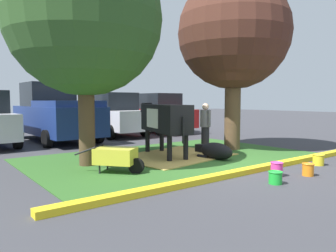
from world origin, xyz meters
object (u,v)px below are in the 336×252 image
at_px(bucket_green, 275,177).
at_px(hatchback_white, 112,115).
at_px(bucket_orange, 308,169).
at_px(pickup_truck_maroon, 55,114).
at_px(bucket_pink, 277,169).
at_px(sedan_red, 157,113).
at_px(cow_holstein, 164,119).
at_px(shade_tree_left, 85,18).
at_px(wheelbarrow, 117,156).
at_px(shade_tree_right, 234,34).
at_px(person_handler, 205,126).
at_px(bucket_yellow, 318,160).
at_px(calf_lying, 215,151).

relative_size(bucket_green, hatchback_white, 0.06).
bearing_deg(bucket_orange, pickup_truck_maroon, 103.56).
bearing_deg(bucket_pink, sedan_red, 69.35).
bearing_deg(cow_holstein, pickup_truck_maroon, 102.86).
xyz_separation_m(shade_tree_left, bucket_orange, (3.44, -4.02, -3.55)).
height_order(bucket_green, bucket_pink, bucket_pink).
height_order(wheelbarrow, bucket_pink, wheelbarrow).
bearing_deg(wheelbarrow, shade_tree_right, 9.22).
bearing_deg(hatchback_white, bucket_orange, -92.47).
distance_m(person_handler, bucket_green, 4.30).
xyz_separation_m(bucket_green, bucket_yellow, (2.50, 0.43, 0.02)).
height_order(bucket_green, sedan_red, sedan_red).
xyz_separation_m(person_handler, bucket_yellow, (0.73, -3.42, -0.69)).
relative_size(cow_holstein, bucket_orange, 11.05).
height_order(person_handler, bucket_yellow, person_handler).
distance_m(shade_tree_right, cow_holstein, 3.80).
bearing_deg(person_handler, shade_tree_left, 177.98).
bearing_deg(wheelbarrow, person_handler, 15.42).
distance_m(shade_tree_right, bucket_green, 5.86).
bearing_deg(bucket_yellow, bucket_green, -170.16).
bearing_deg(calf_lying, sedan_red, 66.28).
bearing_deg(bucket_orange, wheelbarrow, 138.90).
height_order(shade_tree_right, bucket_orange, shade_tree_right).
bearing_deg(shade_tree_left, sedan_red, 42.86).
relative_size(cow_holstein, hatchback_white, 0.69).
height_order(calf_lying, sedan_red, sedan_red).
bearing_deg(wheelbarrow, shade_tree_left, 99.21).
distance_m(person_handler, bucket_orange, 3.99).
bearing_deg(bucket_yellow, shade_tree_left, 143.11).
xyz_separation_m(cow_holstein, bucket_yellow, (2.35, -3.52, -0.98)).
xyz_separation_m(shade_tree_left, cow_holstein, (2.40, -0.05, -2.57)).
bearing_deg(sedan_red, hatchback_white, 179.89).
bearing_deg(sedan_red, bucket_pink, -110.65).
height_order(cow_holstein, wheelbarrow, cow_holstein).
relative_size(bucket_orange, sedan_red, 0.06).
distance_m(cow_holstein, bucket_orange, 4.22).
distance_m(shade_tree_right, calf_lying, 4.14).
height_order(shade_tree_left, person_handler, shade_tree_left).
xyz_separation_m(cow_holstein, bucket_green, (-0.15, -3.95, -1.00)).
xyz_separation_m(person_handler, bucket_pink, (-1.18, -3.49, -0.68)).
bearing_deg(bucket_pink, person_handler, 71.31).
distance_m(wheelbarrow, bucket_yellow, 5.14).
height_order(wheelbarrow, bucket_orange, wheelbarrow).
distance_m(shade_tree_right, wheelbarrow, 5.99).
xyz_separation_m(cow_holstein, calf_lying, (0.83, -1.31, -0.89)).
bearing_deg(shade_tree_right, sedan_red, 77.21).
relative_size(cow_holstein, bucket_green, 10.75).
bearing_deg(sedan_red, bucket_green, -112.89).
xyz_separation_m(shade_tree_right, person_handler, (-0.99, 0.27, -3.02)).
relative_size(shade_tree_right, bucket_yellow, 19.06).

